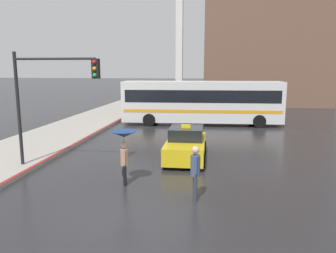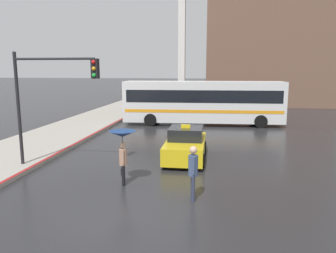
{
  "view_description": "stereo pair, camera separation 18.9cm",
  "coord_description": "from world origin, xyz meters",
  "px_view_note": "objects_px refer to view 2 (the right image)",
  "views": [
    {
      "loc": [
        2.56,
        -8.32,
        4.29
      ],
      "look_at": [
        0.43,
        8.05,
        1.4
      ],
      "focal_mm": 35.0,
      "sensor_mm": 36.0,
      "label": 1
    },
    {
      "loc": [
        2.75,
        -8.3,
        4.29
      ],
      "look_at": [
        0.43,
        8.05,
        1.4
      ],
      "focal_mm": 35.0,
      "sensor_mm": 36.0,
      "label": 2
    }
  ],
  "objects_px": {
    "taxi": "(186,145)",
    "pedestrian_with_umbrella": "(123,142)",
    "pedestrian_man": "(193,168)",
    "city_bus": "(203,101)",
    "monument_cross": "(182,10)",
    "traffic_light": "(51,88)"
  },
  "relations": [
    {
      "from": "taxi",
      "to": "pedestrian_with_umbrella",
      "type": "bearing_deg",
      "value": 63.35
    },
    {
      "from": "monument_cross",
      "to": "taxi",
      "type": "bearing_deg",
      "value": -83.82
    },
    {
      "from": "pedestrian_with_umbrella",
      "to": "pedestrian_man",
      "type": "relative_size",
      "value": 1.11
    },
    {
      "from": "taxi",
      "to": "city_bus",
      "type": "bearing_deg",
      "value": -92.4
    },
    {
      "from": "taxi",
      "to": "pedestrian_with_umbrella",
      "type": "height_order",
      "value": "pedestrian_with_umbrella"
    },
    {
      "from": "taxi",
      "to": "pedestrian_with_umbrella",
      "type": "xyz_separation_m",
      "value": [
        -1.99,
        -3.97,
        0.95
      ]
    },
    {
      "from": "taxi",
      "to": "traffic_light",
      "type": "xyz_separation_m",
      "value": [
        -5.46,
        -2.46,
        2.83
      ]
    },
    {
      "from": "taxi",
      "to": "monument_cross",
      "type": "xyz_separation_m",
      "value": [
        -3.17,
        29.32,
        11.29
      ]
    },
    {
      "from": "city_bus",
      "to": "monument_cross",
      "type": "height_order",
      "value": "monument_cross"
    },
    {
      "from": "pedestrian_with_umbrella",
      "to": "traffic_light",
      "type": "distance_m",
      "value": 4.23
    },
    {
      "from": "pedestrian_man",
      "to": "monument_cross",
      "type": "bearing_deg",
      "value": 177.2
    },
    {
      "from": "taxi",
      "to": "pedestrian_with_umbrella",
      "type": "distance_m",
      "value": 4.54
    },
    {
      "from": "traffic_light",
      "to": "pedestrian_with_umbrella",
      "type": "bearing_deg",
      "value": -23.55
    },
    {
      "from": "city_bus",
      "to": "traffic_light",
      "type": "bearing_deg",
      "value": -27.34
    },
    {
      "from": "taxi",
      "to": "traffic_light",
      "type": "height_order",
      "value": "traffic_light"
    },
    {
      "from": "taxi",
      "to": "monument_cross",
      "type": "bearing_deg",
      "value": -83.82
    },
    {
      "from": "traffic_light",
      "to": "taxi",
      "type": "bearing_deg",
      "value": 24.23
    },
    {
      "from": "pedestrian_man",
      "to": "monument_cross",
      "type": "xyz_separation_m",
      "value": [
        -3.86,
        34.44,
        10.87
      ]
    },
    {
      "from": "city_bus",
      "to": "monument_cross",
      "type": "distance_m",
      "value": 21.87
    },
    {
      "from": "pedestrian_man",
      "to": "traffic_light",
      "type": "relative_size",
      "value": 0.37
    },
    {
      "from": "city_bus",
      "to": "pedestrian_with_umbrella",
      "type": "bearing_deg",
      "value": -12.15
    },
    {
      "from": "pedestrian_with_umbrella",
      "to": "monument_cross",
      "type": "height_order",
      "value": "monument_cross"
    }
  ]
}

